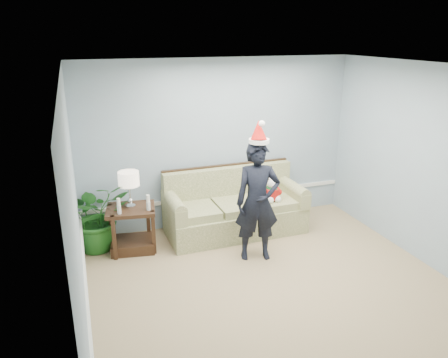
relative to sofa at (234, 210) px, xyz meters
name	(u,v)px	position (x,y,z in m)	size (l,w,h in m)	color
room_shell	(290,195)	(-0.10, -2.05, 0.99)	(4.54, 5.04, 2.74)	tan
wainscot_trim	(166,239)	(-1.28, -0.87, 0.09)	(4.49, 4.99, 0.06)	white
sofa	(234,210)	(0.00, 0.00, 0.00)	(2.19, 0.97, 1.02)	#4D5F2D
side_table	(132,233)	(-1.64, -0.13, -0.10)	(0.77, 0.68, 0.66)	#3D2616
table_lamp	(129,180)	(-1.63, -0.10, 0.71)	(0.30, 0.30, 0.53)	silver
candle_pair	(134,205)	(-1.61, -0.30, 0.41)	(0.46, 0.06, 0.23)	silver
houseplant	(97,216)	(-2.10, 0.08, 0.16)	(0.94, 0.82, 1.05)	#1D5B1B
man	(257,202)	(0.00, -0.93, 0.48)	(0.61, 0.40, 1.69)	black
santa_hat	(259,132)	(0.00, -0.92, 1.45)	(0.34, 0.37, 0.32)	white
teddy_bear	(272,192)	(0.55, -0.23, 0.32)	(0.25, 0.28, 0.40)	white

